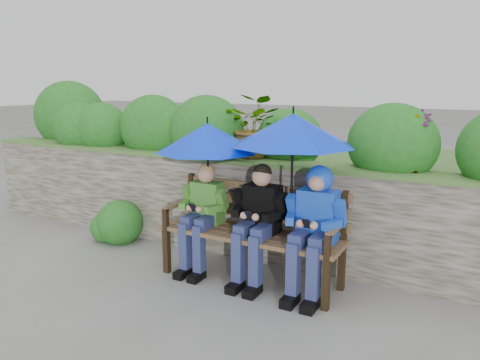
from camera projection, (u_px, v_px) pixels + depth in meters
The scene contains 8 objects.
ground at pixel (235, 282), 4.32m from camera, with size 60.00×60.00×0.00m, color #63625D.
garden_backdrop at pixel (294, 180), 5.56m from camera, with size 8.00×2.86×1.87m.
park_bench at pixel (254, 226), 4.32m from camera, with size 1.71×0.50×0.90m.
boy_left at pixel (203, 211), 4.49m from camera, with size 0.45×0.52×1.06m.
boy_middle at pixel (258, 218), 4.20m from camera, with size 0.48×0.56×1.10m.
boy_right at pixel (314, 220), 3.95m from camera, with size 0.50×0.61×1.13m.
umbrella_left at pixel (208, 138), 4.37m from camera, with size 0.99×0.99×0.82m.
umbrella_right at pixel (293, 130), 3.93m from camera, with size 1.07×1.07×0.91m.
Camera 1 is at (1.98, -3.52, 1.83)m, focal length 35.00 mm.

